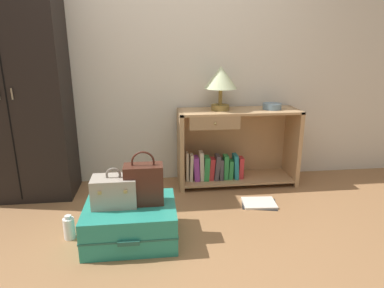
{
  "coord_description": "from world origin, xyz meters",
  "views": [
    {
      "loc": [
        -0.11,
        -1.88,
        1.36
      ],
      "look_at": [
        0.21,
        0.82,
        0.55
      ],
      "focal_mm": 31.61,
      "sensor_mm": 36.0,
      "label": 1
    }
  ],
  "objects_px": {
    "train_case": "(114,191)",
    "table_lamp": "(221,80)",
    "bottle": "(69,228)",
    "wardrobe": "(16,90)",
    "handbag": "(144,184)",
    "bookshelf": "(232,149)",
    "open_book_on_floor": "(259,203)",
    "suitcase_large": "(131,222)",
    "bowl": "(272,106)"
  },
  "relations": [
    {
      "from": "bottle",
      "to": "suitcase_large",
      "type": "bearing_deg",
      "value": -7.49
    },
    {
      "from": "train_case",
      "to": "open_book_on_floor",
      "type": "relative_size",
      "value": 0.89
    },
    {
      "from": "train_case",
      "to": "table_lamp",
      "type": "bearing_deg",
      "value": 44.91
    },
    {
      "from": "bowl",
      "to": "train_case",
      "type": "distance_m",
      "value": 1.74
    },
    {
      "from": "bookshelf",
      "to": "handbag",
      "type": "bearing_deg",
      "value": -132.8
    },
    {
      "from": "train_case",
      "to": "handbag",
      "type": "bearing_deg",
      "value": 2.0
    },
    {
      "from": "bowl",
      "to": "suitcase_large",
      "type": "xyz_separation_m",
      "value": [
        -1.33,
        -0.92,
        -0.65
      ]
    },
    {
      "from": "table_lamp",
      "to": "train_case",
      "type": "relative_size",
      "value": 1.34
    },
    {
      "from": "wardrobe",
      "to": "train_case",
      "type": "distance_m",
      "value": 1.38
    },
    {
      "from": "bookshelf",
      "to": "train_case",
      "type": "xyz_separation_m",
      "value": [
        -1.05,
        -0.92,
        0.02
      ]
    },
    {
      "from": "wardrobe",
      "to": "open_book_on_floor",
      "type": "distance_m",
      "value": 2.33
    },
    {
      "from": "bottle",
      "to": "open_book_on_floor",
      "type": "height_order",
      "value": "bottle"
    },
    {
      "from": "handbag",
      "to": "bottle",
      "type": "relative_size",
      "value": 2.14
    },
    {
      "from": "wardrobe",
      "to": "bookshelf",
      "type": "bearing_deg",
      "value": 1.34
    },
    {
      "from": "bottle",
      "to": "table_lamp",
      "type": "bearing_deg",
      "value": 34.69
    },
    {
      "from": "handbag",
      "to": "bottle",
      "type": "distance_m",
      "value": 0.64
    },
    {
      "from": "bookshelf",
      "to": "bowl",
      "type": "xyz_separation_m",
      "value": [
        0.38,
        -0.01,
        0.42
      ]
    },
    {
      "from": "table_lamp",
      "to": "bottle",
      "type": "bearing_deg",
      "value": -145.31
    },
    {
      "from": "wardrobe",
      "to": "bookshelf",
      "type": "distance_m",
      "value": 2.03
    },
    {
      "from": "wardrobe",
      "to": "suitcase_large",
      "type": "bearing_deg",
      "value": -42.21
    },
    {
      "from": "table_lamp",
      "to": "bowl",
      "type": "relative_size",
      "value": 2.31
    },
    {
      "from": "train_case",
      "to": "open_book_on_floor",
      "type": "bearing_deg",
      "value": 18.96
    },
    {
      "from": "handbag",
      "to": "suitcase_large",
      "type": "bearing_deg",
      "value": -167.46
    },
    {
      "from": "bottle",
      "to": "open_book_on_floor",
      "type": "distance_m",
      "value": 1.58
    },
    {
      "from": "suitcase_large",
      "to": "bowl",
      "type": "bearing_deg",
      "value": 34.73
    },
    {
      "from": "table_lamp",
      "to": "wardrobe",
      "type": "bearing_deg",
      "value": -178.53
    },
    {
      "from": "table_lamp",
      "to": "bookshelf",
      "type": "bearing_deg",
      "value": -0.39
    },
    {
      "from": "bookshelf",
      "to": "bottle",
      "type": "relative_size",
      "value": 6.43
    },
    {
      "from": "wardrobe",
      "to": "suitcase_large",
      "type": "height_order",
      "value": "wardrobe"
    },
    {
      "from": "train_case",
      "to": "open_book_on_floor",
      "type": "xyz_separation_m",
      "value": [
        1.19,
        0.41,
        -0.37
      ]
    },
    {
      "from": "wardrobe",
      "to": "handbag",
      "type": "distance_m",
      "value": 1.5
    },
    {
      "from": "train_case",
      "to": "bookshelf",
      "type": "bearing_deg",
      "value": 41.22
    },
    {
      "from": "table_lamp",
      "to": "bottle",
      "type": "relative_size",
      "value": 2.26
    },
    {
      "from": "bowl",
      "to": "table_lamp",
      "type": "bearing_deg",
      "value": 178.26
    },
    {
      "from": "train_case",
      "to": "handbag",
      "type": "distance_m",
      "value": 0.21
    },
    {
      "from": "bottle",
      "to": "bowl",
      "type": "bearing_deg",
      "value": 25.91
    },
    {
      "from": "bowl",
      "to": "handbag",
      "type": "relative_size",
      "value": 0.46
    },
    {
      "from": "bowl",
      "to": "open_book_on_floor",
      "type": "distance_m",
      "value": 0.95
    },
    {
      "from": "suitcase_large",
      "to": "open_book_on_floor",
      "type": "xyz_separation_m",
      "value": [
        1.09,
        0.42,
        -0.13
      ]
    },
    {
      "from": "bowl",
      "to": "suitcase_large",
      "type": "height_order",
      "value": "bowl"
    },
    {
      "from": "table_lamp",
      "to": "handbag",
      "type": "xyz_separation_m",
      "value": [
        -0.72,
        -0.91,
        -0.62
      ]
    },
    {
      "from": "table_lamp",
      "to": "handbag",
      "type": "relative_size",
      "value": 1.06
    },
    {
      "from": "bookshelf",
      "to": "table_lamp",
      "type": "relative_size",
      "value": 2.85
    },
    {
      "from": "handbag",
      "to": "open_book_on_floor",
      "type": "xyz_separation_m",
      "value": [
        0.99,
        0.4,
        -0.41
      ]
    },
    {
      "from": "wardrobe",
      "to": "table_lamp",
      "type": "xyz_separation_m",
      "value": [
        1.8,
        0.05,
        0.06
      ]
    },
    {
      "from": "wardrobe",
      "to": "bookshelf",
      "type": "xyz_separation_m",
      "value": [
        1.93,
        0.05,
        -0.62
      ]
    },
    {
      "from": "bookshelf",
      "to": "suitcase_large",
      "type": "relative_size",
      "value": 1.81
    },
    {
      "from": "bookshelf",
      "to": "train_case",
      "type": "distance_m",
      "value": 1.4
    },
    {
      "from": "suitcase_large",
      "to": "train_case",
      "type": "relative_size",
      "value": 2.11
    },
    {
      "from": "wardrobe",
      "to": "handbag",
      "type": "relative_size",
      "value": 5.01
    }
  ]
}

